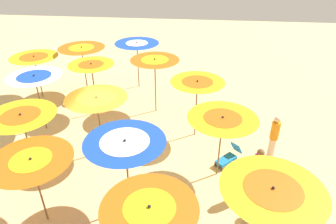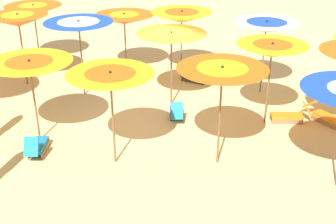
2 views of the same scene
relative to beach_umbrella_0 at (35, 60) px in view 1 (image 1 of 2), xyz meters
The scene contains 23 objects.
ground 6.61m from the beach_umbrella_0, 129.94° to the right, with size 41.64×41.64×0.04m, color #D1B57F.
beach_umbrella_0 is the anchor object (origin of this frame).
beach_umbrella_1 3.13m from the beach_umbrella_0, 151.94° to the right, with size 2.08×2.08×2.44m.
beach_umbrella_2 6.06m from the beach_umbrella_0, 156.13° to the right, with size 2.10×2.10×2.43m.
beach_umbrella_3 8.10m from the beach_umbrella_0, 153.55° to the right, with size 2.11×2.11×2.23m.
beach_umbrella_5 2.22m from the beach_umbrella_0, 71.72° to the right, with size 2.22×2.22×2.44m.
beach_umbrella_6 3.47m from the beach_umbrella_0, 111.88° to the right, with size 1.92×1.92×2.42m.
beach_umbrella_7 5.94m from the beach_umbrella_0, 133.44° to the right, with size 2.11×2.11×2.36m.
beach_umbrella_8 8.85m from the beach_umbrella_0, 138.32° to the right, with size 2.16×2.16×2.50m.
beach_umbrella_9 11.09m from the beach_umbrella_0, 141.79° to the right, with size 1.97×1.97×2.50m.
beach_umbrella_10 4.88m from the beach_umbrella_0, 69.66° to the right, with size 2.22×2.22×2.43m.
beach_umbrella_11 5.90m from the beach_umbrella_0, 97.86° to the right, with size 2.09×2.09×2.54m.
beach_umbrella_12 8.08m from the beach_umbrella_0, 108.35° to the right, with size 2.02×2.02×2.41m.
beach_umbrella_13 9.77m from the beach_umbrella_0, 119.68° to the right, with size 2.17×2.17×2.30m.
beach_umbrella_14 12.26m from the beach_umbrella_0, 130.19° to the right, with size 2.26×2.26×2.47m.
lounger_0 2.58m from the beach_umbrella_0, 94.54° to the right, with size 1.29×0.54×0.56m.
lounger_1 5.63m from the beach_umbrella_0, 153.33° to the right, with size 1.24×0.67×0.62m.
lounger_3 9.98m from the beach_umbrella_0, 115.37° to the right, with size 1.04×1.01×0.68m.
lounger_4 6.10m from the beach_umbrella_0, 124.37° to the right, with size 1.14×1.09×0.63m.
lounger_5 3.28m from the beach_umbrella_0, 107.60° to the right, with size 1.04×1.06×0.61m.
beachgoer_0 11.17m from the beach_umbrella_0, 120.53° to the right, with size 0.30×0.30×1.74m.
beachgoer_1 11.13m from the beach_umbrella_0, 109.36° to the right, with size 0.30×0.30×1.69m.
beach_ball 11.59m from the beach_umbrella_0, 125.88° to the right, with size 0.36×0.36×0.36m, color white.
Camera 1 is at (-8.74, -2.81, 7.03)m, focal length 32.43 mm.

